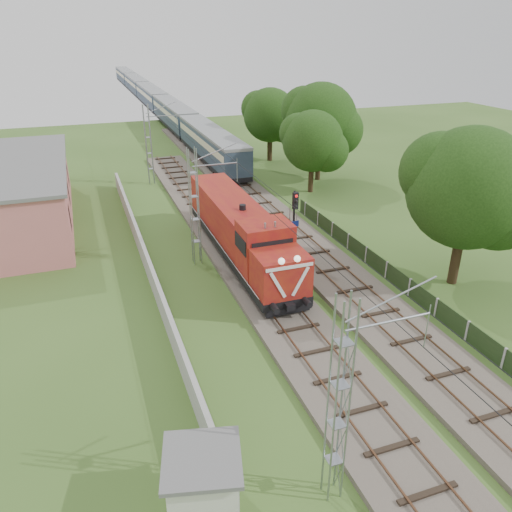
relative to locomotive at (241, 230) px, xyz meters
name	(u,v)px	position (x,y,z in m)	size (l,w,h in m)	color
ground	(310,350)	(0.00, -11.40, -2.26)	(140.00, 140.00, 0.00)	#385520
track_main	(263,285)	(0.00, -4.40, -2.08)	(4.20, 70.00, 0.45)	#6B6054
track_side	(265,210)	(5.00, 8.60, -2.08)	(4.20, 80.00, 0.45)	#6B6054
catenary	(195,207)	(-2.95, 0.60, 1.79)	(3.31, 70.00, 8.00)	gray
boundary_wall	(146,260)	(-6.50, 0.60, -1.51)	(0.25, 40.00, 1.50)	#9E9E99
station_building	(16,194)	(-15.00, 12.60, 0.37)	(8.40, 20.40, 5.22)	#C26968
fence	(410,288)	(8.00, -8.40, -1.66)	(0.12, 32.00, 1.20)	black
locomotive	(241,230)	(0.00, 0.00, 0.00)	(3.03, 17.30, 4.39)	black
coach_rake	(151,96)	(5.00, 71.05, 0.21)	(2.96, 110.61, 3.42)	black
signal_post	(295,215)	(3.24, -1.70, 1.29)	(0.57, 0.44, 5.16)	black
relay_hut	(203,486)	(-7.40, -18.73, -0.95)	(3.05, 3.05, 2.60)	silver
tree_a	(470,190)	(11.79, -7.81, 3.92)	(7.65, 7.28, 9.91)	#3B2C18
tree_b	(321,120)	(14.00, 16.27, 3.95)	(7.67, 7.31, 9.95)	#3B2C18
tree_c	(313,142)	(11.42, 12.62, 2.66)	(6.09, 5.80, 7.89)	#3B2C18
tree_d	(271,116)	(12.13, 25.67, 3.04)	(6.56, 6.25, 8.50)	#3B2C18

